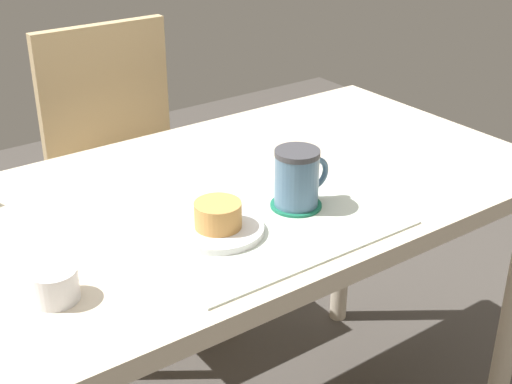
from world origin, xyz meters
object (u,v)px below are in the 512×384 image
Objects in this scene: pastry_plate at (218,229)px; pastry at (218,215)px; coffee_mug at (298,177)px; dining_table at (202,234)px; wooden_chair at (129,167)px; sugar_bowl at (54,285)px.

pastry_plate is 0.03m from pastry.
coffee_mug is (0.17, -0.00, 0.05)m from pastry_plate.
dining_table is 1.61× the size of wooden_chair.
dining_table is 0.18m from pastry.
wooden_chair is at bearing 58.06° from sugar_bowl.
pastry_plate is at bearing 179.52° from coffee_mug.
wooden_chair is 0.85m from coffee_mug.
coffee_mug is at bearing -0.48° from pastry.
wooden_chair reaches higher than coffee_mug.
wooden_chair is at bearing 86.59° from coffee_mug.
pastry_plate reaches higher than dining_table.
sugar_bowl is at bearing -176.10° from pastry_plate.
pastry_plate is 0.30m from sugar_bowl.
pastry_plate is at bearing -109.83° from dining_table.
dining_table is at bearing 24.18° from sugar_bowl.
wooden_chair is 12.41× the size of sugar_bowl.
pastry is at bearing 3.90° from sugar_bowl.
dining_table is 19.96× the size of sugar_bowl.
pastry_plate is 1.36× the size of coffee_mug.
dining_table is at bearing 76.22° from wooden_chair.
coffee_mug is at bearing -0.48° from pastry_plate.
sugar_bowl is (-0.51, -0.82, 0.25)m from wooden_chair.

